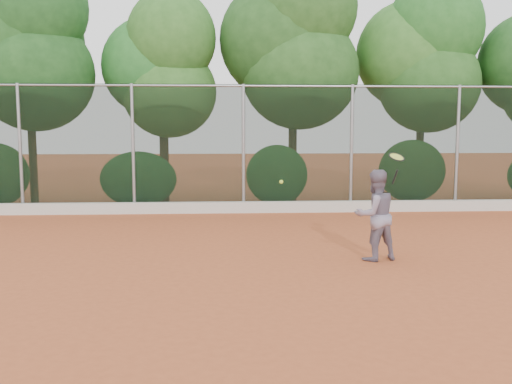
{
  "coord_description": "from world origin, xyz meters",
  "views": [
    {
      "loc": [
        -0.55,
        -8.66,
        2.38
      ],
      "look_at": [
        0.0,
        1.0,
        1.25
      ],
      "focal_mm": 40.0,
      "sensor_mm": 36.0,
      "label": 1
    }
  ],
  "objects": [
    {
      "name": "ground",
      "position": [
        0.0,
        0.0,
        0.0
      ],
      "size": [
        80.0,
        80.0,
        0.0
      ],
      "primitive_type": "plane",
      "color": "#AA4E28",
      "rests_on": "ground"
    },
    {
      "name": "tennis_player",
      "position": [
        2.12,
        1.15,
        0.81
      ],
      "size": [
        0.92,
        0.81,
        1.61
      ],
      "primitive_type": "imported",
      "rotation": [
        0.0,
        0.0,
        3.42
      ],
      "color": "slate",
      "rests_on": "ground"
    },
    {
      "name": "concrete_curb",
      "position": [
        0.0,
        6.82,
        0.15
      ],
      "size": [
        24.0,
        0.2,
        0.3
      ],
      "primitive_type": "cube",
      "color": "beige",
      "rests_on": "ground"
    },
    {
      "name": "tennis_racket",
      "position": [
        2.41,
        0.96,
        1.8
      ],
      "size": [
        0.35,
        0.34,
        0.56
      ],
      "color": "black",
      "rests_on": "ground"
    },
    {
      "name": "foliage_backdrop",
      "position": [
        -0.55,
        8.98,
        4.4
      ],
      "size": [
        23.7,
        3.63,
        7.55
      ],
      "color": "#3E2817",
      "rests_on": "ground"
    },
    {
      "name": "tennis_ball_in_flight",
      "position": [
        0.44,
        1.09,
        1.41
      ],
      "size": [
        0.07,
        0.07,
        0.07
      ],
      "color": "#D1EF36",
      "rests_on": "ground"
    },
    {
      "name": "chainlink_fence",
      "position": [
        -0.0,
        7.0,
        1.86
      ],
      "size": [
        24.09,
        0.09,
        3.5
      ],
      "color": "black",
      "rests_on": "ground"
    }
  ]
}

